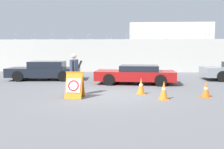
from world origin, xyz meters
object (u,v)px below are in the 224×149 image
object	(u,v)px
traffic_cone_far	(206,90)
security_guard	(74,72)
parked_car_front_coupe	(45,70)
traffic_cone_mid	(141,86)
barricade_sign	(75,85)
parked_car_rear_sedan	(136,74)
traffic_cone_near	(164,90)

from	to	relation	value
traffic_cone_far	security_guard	bearing A→B (deg)	178.62
parked_car_front_coupe	traffic_cone_mid	bearing A→B (deg)	136.52
security_guard	barricade_sign	bearing A→B (deg)	-158.55
parked_car_front_coupe	parked_car_rear_sedan	bearing A→B (deg)	161.23
barricade_sign	parked_car_front_coupe	size ratio (longest dim) A/B	0.23
traffic_cone_near	parked_car_rear_sedan	xyz separation A→B (m)	(-0.97, 4.47, 0.19)
traffic_cone_near	traffic_cone_mid	bearing A→B (deg)	126.22
parked_car_front_coupe	parked_car_rear_sedan	distance (m)	6.00
parked_car_rear_sedan	barricade_sign	bearing A→B (deg)	63.05
traffic_cone_mid	parked_car_front_coupe	size ratio (longest dim) A/B	0.16
traffic_cone_near	traffic_cone_mid	size ratio (longest dim) A/B	1.05
traffic_cone_mid	traffic_cone_far	xyz separation A→B (m)	(2.63, -0.58, -0.03)
traffic_cone_near	parked_car_front_coupe	distance (m)	9.02
traffic_cone_near	parked_car_rear_sedan	distance (m)	4.58
parked_car_rear_sedan	traffic_cone_mid	bearing A→B (deg)	95.99
traffic_cone_mid	parked_car_rear_sedan	size ratio (longest dim) A/B	0.16
traffic_cone_mid	traffic_cone_far	size ratio (longest dim) A/B	1.09
traffic_cone_mid	parked_car_front_coupe	xyz separation A→B (m)	(-5.96, 4.79, 0.26)
security_guard	parked_car_rear_sedan	world-z (taller)	security_guard
barricade_sign	parked_car_front_coupe	world-z (taller)	parked_car_front_coupe
traffic_cone_far	parked_car_front_coupe	size ratio (longest dim) A/B	0.14
traffic_cone_far	parked_car_front_coupe	bearing A→B (deg)	147.99
security_guard	traffic_cone_far	xyz separation A→B (m)	(5.51, -0.13, -0.70)
parked_car_front_coupe	parked_car_rear_sedan	world-z (taller)	parked_car_front_coupe
parked_car_front_coupe	security_guard	bearing A→B (deg)	115.76
security_guard	parked_car_front_coupe	world-z (taller)	security_guard
traffic_cone_near	parked_car_rear_sedan	bearing A→B (deg)	102.24
traffic_cone_near	traffic_cone_mid	distance (m)	1.42
parked_car_front_coupe	barricade_sign	bearing A→B (deg)	114.08
traffic_cone_mid	traffic_cone_far	distance (m)	2.69
barricade_sign	security_guard	xyz separation A→B (m)	(-0.14, 0.62, 0.49)
barricade_sign	parked_car_front_coupe	distance (m)	6.68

